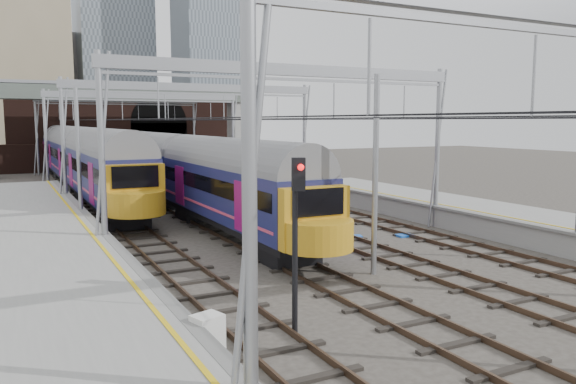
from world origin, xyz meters
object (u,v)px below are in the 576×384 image
train_main (130,157)px  relay_cabinet (208,342)px  signal_near_left (296,223)px  train_second (62,150)px

train_main → relay_cabinet: size_ratio=50.05×
signal_near_left → relay_cabinet: (-2.70, -0.97, -2.26)m
train_second → relay_cabinet: bearing=-92.1°
train_main → signal_near_left: 35.37m
train_main → signal_near_left: bearing=-95.0°
signal_near_left → train_main: bearing=101.5°
signal_near_left → relay_cabinet: signal_near_left is taller
signal_near_left → relay_cabinet: bearing=-143.7°
relay_cabinet → train_second: bearing=70.7°
signal_near_left → relay_cabinet: size_ratio=3.65×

